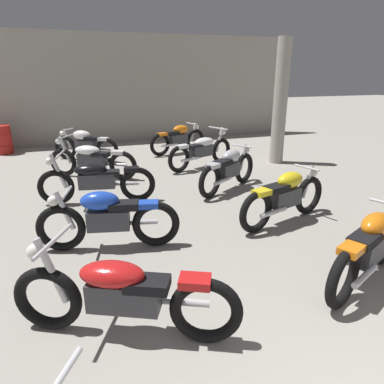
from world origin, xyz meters
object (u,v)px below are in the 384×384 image
at_px(motorcycle_left_row_2, 108,218).
at_px(motorcycle_right_row_5, 178,138).
at_px(motorcycle_left_row_4, 92,159).
at_px(motorcycle_left_row_3, 96,180).
at_px(motorcycle_left_row_1, 123,294).
at_px(support_pillar, 280,103).
at_px(motorcycle_right_row_3, 229,169).
at_px(motorcycle_right_row_4, 202,150).
at_px(motorcycle_right_row_1, 369,247).
at_px(motorcycle_right_row_2, 285,196).
at_px(oil_drum, 2,140).
at_px(motorcycle_left_row_5, 85,144).

xyz_separation_m(motorcycle_left_row_2, motorcycle_right_row_5, (2.72, 5.52, 0.00)).
bearing_deg(motorcycle_left_row_4, motorcycle_left_row_3, -91.36).
bearing_deg(motorcycle_left_row_1, motorcycle_left_row_4, 88.84).
relative_size(motorcycle_left_row_3, motorcycle_left_row_4, 1.12).
relative_size(support_pillar, motorcycle_right_row_3, 1.85).
bearing_deg(motorcycle_right_row_5, motorcycle_right_row_4, -87.65).
bearing_deg(motorcycle_right_row_1, motorcycle_right_row_2, 87.69).
distance_m(motorcycle_right_row_3, oil_drum, 7.37).
xyz_separation_m(motorcycle_left_row_1, motorcycle_left_row_5, (0.07, 7.26, 0.01)).
bearing_deg(oil_drum, support_pillar, -26.87).
relative_size(motorcycle_right_row_2, motorcycle_right_row_3, 1.11).
xyz_separation_m(motorcycle_left_row_2, motorcycle_left_row_3, (0.00, 1.92, -0.01)).
distance_m(motorcycle_right_row_3, motorcycle_right_row_4, 1.92).
distance_m(motorcycle_left_row_2, motorcycle_right_row_3, 3.23).
height_order(motorcycle_left_row_4, motorcycle_right_row_3, motorcycle_left_row_4).
relative_size(motorcycle_right_row_1, motorcycle_right_row_3, 1.06).
bearing_deg(motorcycle_left_row_4, motorcycle_right_row_3, -35.12).
bearing_deg(motorcycle_left_row_5, motorcycle_left_row_2, -90.01).
bearing_deg(motorcycle_left_row_3, motorcycle_right_row_1, -53.89).
height_order(motorcycle_left_row_4, motorcycle_right_row_5, motorcycle_left_row_4).
bearing_deg(motorcycle_right_row_3, oil_drum, 132.85).
height_order(motorcycle_left_row_1, motorcycle_right_row_1, motorcycle_left_row_1).
xyz_separation_m(motorcycle_left_row_3, motorcycle_right_row_5, (2.72, 3.60, 0.01)).
xyz_separation_m(motorcycle_right_row_3, motorcycle_right_row_5, (0.05, 3.71, 0.00)).
height_order(motorcycle_right_row_3, motorcycle_right_row_5, same).
xyz_separation_m(motorcycle_left_row_4, oil_drum, (-2.38, 3.55, -0.03)).
relative_size(support_pillar, motorcycle_left_row_1, 1.60).
xyz_separation_m(motorcycle_right_row_2, motorcycle_right_row_5, (-0.11, 5.55, 0.00)).
bearing_deg(motorcycle_right_row_5, support_pillar, -42.17).
relative_size(motorcycle_left_row_1, motorcycle_left_row_5, 1.18).
distance_m(motorcycle_left_row_3, oil_drum, 5.79).
relative_size(motorcycle_right_row_3, oil_drum, 2.03).
bearing_deg(support_pillar, motorcycle_left_row_2, -144.25).
height_order(motorcycle_left_row_2, motorcycle_right_row_4, motorcycle_right_row_4).
height_order(support_pillar, motorcycle_left_row_5, support_pillar).
relative_size(motorcycle_left_row_1, motorcycle_right_row_2, 1.04).
bearing_deg(motorcycle_left_row_4, motorcycle_left_row_2, -90.67).
xyz_separation_m(motorcycle_left_row_1, motorcycle_right_row_1, (2.82, -0.04, 0.01)).
bearing_deg(motorcycle_left_row_3, motorcycle_left_row_1, -91.07).
xyz_separation_m(motorcycle_left_row_4, motorcycle_right_row_3, (2.63, -1.85, 0.01)).
bearing_deg(motorcycle_right_row_3, support_pillar, 37.62).
xyz_separation_m(motorcycle_left_row_3, motorcycle_right_row_1, (2.75, -3.77, 0.01)).
distance_m(motorcycle_right_row_2, oil_drum, 8.89).
height_order(motorcycle_left_row_4, motorcycle_right_row_1, motorcycle_left_row_4).
bearing_deg(motorcycle_right_row_1, motorcycle_right_row_3, 91.28).
relative_size(motorcycle_left_row_5, motorcycle_right_row_2, 0.88).
distance_m(motorcycle_left_row_3, motorcycle_right_row_4, 3.33).
bearing_deg(motorcycle_right_row_4, motorcycle_left_row_5, 148.31).
relative_size(motorcycle_left_row_3, motorcycle_right_row_4, 1.05).
height_order(motorcycle_right_row_2, motorcycle_right_row_4, motorcycle_right_row_4).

